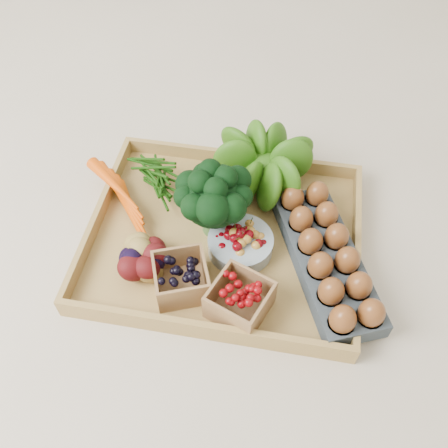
% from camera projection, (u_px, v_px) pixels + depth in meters
% --- Properties ---
extents(ground, '(4.00, 4.00, 0.00)m').
position_uv_depth(ground, '(224.00, 241.00, 1.05)').
color(ground, beige).
rests_on(ground, ground).
extents(tray, '(0.55, 0.45, 0.01)m').
position_uv_depth(tray, '(224.00, 239.00, 1.04)').
color(tray, '#AD8948').
rests_on(tray, ground).
extents(carrots, '(0.19, 0.14, 0.05)m').
position_uv_depth(carrots, '(126.00, 200.00, 1.07)').
color(carrots, '#E24D06').
rests_on(carrots, tray).
extents(lettuce, '(0.14, 0.14, 0.14)m').
position_uv_depth(lettuce, '(264.00, 161.00, 1.07)').
color(lettuce, '#275A0E').
rests_on(lettuce, tray).
extents(broccoli, '(0.16, 0.16, 0.13)m').
position_uv_depth(broccoli, '(214.00, 210.00, 1.00)').
color(broccoli, black).
rests_on(broccoli, tray).
extents(cherry_bowl, '(0.13, 0.13, 0.03)m').
position_uv_depth(cherry_bowl, '(240.00, 244.00, 1.01)').
color(cherry_bowl, '#8C9EA5').
rests_on(cherry_bowl, tray).
extents(egg_carton, '(0.24, 0.36, 0.04)m').
position_uv_depth(egg_carton, '(326.00, 261.00, 0.98)').
color(egg_carton, '#363F45').
rests_on(egg_carton, tray).
extents(potatoes, '(0.15, 0.15, 0.08)m').
position_uv_depth(potatoes, '(143.00, 257.00, 0.96)').
color(potatoes, '#3C090B').
rests_on(potatoes, tray).
extents(punnet_blackberry, '(0.13, 0.13, 0.07)m').
position_uv_depth(punnet_blackberry, '(181.00, 277.00, 0.94)').
color(punnet_blackberry, black).
rests_on(punnet_blackberry, tray).
extents(punnet_raspberry, '(0.13, 0.13, 0.07)m').
position_uv_depth(punnet_raspberry, '(240.00, 300.00, 0.91)').
color(punnet_raspberry, '#700408').
rests_on(punnet_raspberry, tray).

